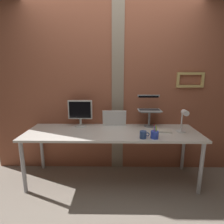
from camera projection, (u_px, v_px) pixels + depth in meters
The scene contains 11 objects.
ground_plane at pixel (112, 179), 2.64m from camera, with size 6.00×6.00×0.00m, color gray.
brick_wall_back at pixel (113, 88), 2.77m from camera, with size 3.73×0.16×2.57m.
desk at pixel (112, 135), 2.49m from camera, with size 2.36×0.72×0.73m.
monitor at pixel (80, 111), 2.67m from camera, with size 0.35×0.18×0.39m.
laptop_stand at pixel (149, 116), 2.67m from camera, with size 0.28×0.22×0.24m.
laptop at pixel (149, 106), 2.71m from camera, with size 0.33×0.29×0.22m.
whiteboard_panel at pixel (114, 118), 2.71m from camera, with size 0.35×0.02×0.24m, color white.
desk_lamp at pixel (183, 119), 2.37m from camera, with size 0.12×0.20×0.32m.
pen_cup at pixel (155, 135), 2.21m from camera, with size 0.10×0.10×0.17m.
coffee_mug at pixel (143, 135), 2.21m from camera, with size 0.12×0.08×0.09m.
paper_clutter_stack at pixel (164, 131), 2.47m from camera, with size 0.20×0.14×0.02m, color silver.
Camera 1 is at (0.03, -2.36, 1.54)m, focal length 28.98 mm.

